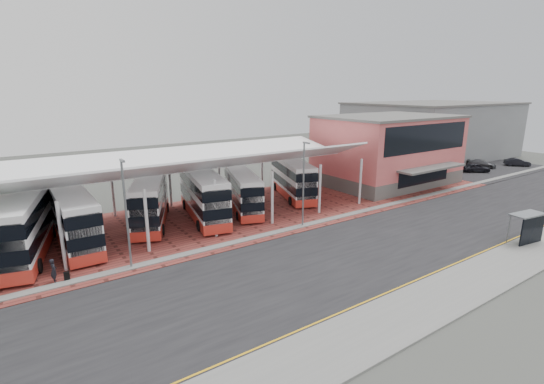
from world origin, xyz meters
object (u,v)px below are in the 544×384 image
object	(u,v)px
bus_3	(203,195)
carpark_car_b	(482,164)
bus_0	(24,226)
carpark_car_c	(517,162)
bus_2	(150,201)
pedestrian	(54,270)
bus_shelter	(531,225)
terminal	(388,149)
bus_1	(74,219)
bus_5	(292,179)
carpark_car_a	(476,168)
bus_4	(243,192)

from	to	relation	value
bus_3	carpark_car_b	xyz separation A→B (m)	(49.27, -1.82, -1.69)
bus_0	carpark_car_c	world-z (taller)	bus_0
bus_2	pedestrian	bearing A→B (deg)	-115.10
carpark_car_c	bus_shelter	xyz separation A→B (m)	(-35.78, -17.20, 0.96)
terminal	pedestrian	size ratio (longest dim) A/B	10.93
terminal	bus_0	world-z (taller)	terminal
bus_0	bus_1	size ratio (longest dim) A/B	1.11
bus_5	carpark_car_b	xyz separation A→B (m)	(37.02, -3.21, -1.57)
bus_1	carpark_car_a	world-z (taller)	bus_1
bus_1	pedestrian	distance (m)	6.96
bus_3	carpark_car_b	size ratio (longest dim) A/B	2.72
bus_3	pedestrian	bearing A→B (deg)	-141.81
bus_1	bus_0	bearing A→B (deg)	-175.38
bus_2	pedestrian	size ratio (longest dim) A/B	6.54
bus_5	pedestrian	xyz separation A→B (m)	(-26.42, -8.30, -1.37)
bus_0	bus_4	world-z (taller)	bus_0
bus_shelter	pedestrian	bearing A→B (deg)	165.14
bus_0	pedestrian	bearing A→B (deg)	-65.89
terminal	bus_5	distance (m)	15.70
bus_shelter	carpark_car_a	bearing A→B (deg)	45.04
bus_1	bus_4	size ratio (longest dim) A/B	1.08
pedestrian	carpark_car_b	distance (m)	63.64
pedestrian	carpark_car_a	world-z (taller)	pedestrian
carpark_car_b	bus_shelter	xyz separation A→B (m)	(-29.49, -19.87, 0.98)
bus_4	bus_shelter	size ratio (longest dim) A/B	3.15
bus_0	carpark_car_c	bearing A→B (deg)	10.29
bus_1	bus_5	size ratio (longest dim) A/B	1.00
carpark_car_c	bus_shelter	world-z (taller)	bus_shelter
bus_3	bus_4	bearing A→B (deg)	12.41
bus_1	bus_3	world-z (taller)	bus_3
bus_4	terminal	bearing A→B (deg)	19.57
bus_1	carpark_car_a	xyz separation A→B (m)	(56.56, -2.80, -1.53)
bus_1	bus_shelter	distance (m)	38.04
terminal	bus_1	size ratio (longest dim) A/B	1.67
carpark_car_a	carpark_car_b	distance (m)	4.76
bus_0	bus_1	world-z (taller)	bus_0
carpark_car_a	carpark_car_b	world-z (taller)	carpark_car_a
bus_2	carpark_car_a	xyz separation A→B (m)	(49.63, -4.61, -1.51)
bus_1	carpark_car_b	world-z (taller)	bus_1
bus_2	carpark_car_b	xyz separation A→B (m)	(54.16, -3.12, -1.59)
bus_1	carpark_car_c	distance (m)	67.51
bus_0	bus_2	distance (m)	10.66
terminal	bus_4	bearing A→B (deg)	-179.72
terminal	carpark_car_a	distance (m)	17.80
bus_4	bus_5	xyz separation A→B (m)	(7.70, 1.38, 0.16)
bus_5	carpark_car_a	size ratio (longest dim) A/B	2.66
bus_3	bus_5	distance (m)	12.33
bus_1	bus_4	bearing A→B (deg)	2.09
pedestrian	bus_shelter	distance (m)	37.04
bus_shelter	terminal	bearing A→B (deg)	78.69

